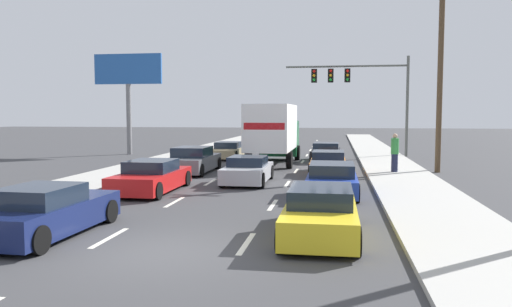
# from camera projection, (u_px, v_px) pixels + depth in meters

# --- Properties ---
(ground_plane) EXTENTS (140.00, 140.00, 0.00)m
(ground_plane) POSITION_uv_depth(u_px,v_px,m) (282.00, 156.00, 35.55)
(ground_plane) COLOR #3D3D3F
(sidewalk_right) EXTENTS (3.13, 80.00, 0.14)m
(sidewalk_right) POSITION_uv_depth(u_px,v_px,m) (388.00, 164.00, 29.55)
(sidewalk_right) COLOR #B2AFA8
(sidewalk_right) RESTS_ON ground_plane
(sidewalk_left) EXTENTS (3.13, 80.00, 0.14)m
(sidewalk_left) POSITION_uv_depth(u_px,v_px,m) (167.00, 160.00, 31.69)
(sidewalk_left) COLOR #B2AFA8
(sidewalk_left) RESTS_ON ground_plane
(lane_markings) EXTENTS (3.54, 57.00, 0.01)m
(lane_markings) POSITION_uv_depth(u_px,v_px,m) (270.00, 165.00, 29.17)
(lane_markings) COLOR silver
(lane_markings) RESTS_ON ground_plane
(car_tan) EXTENTS (1.87, 4.47, 1.13)m
(car_tan) POSITION_uv_depth(u_px,v_px,m) (228.00, 151.00, 33.66)
(car_tan) COLOR tan
(car_tan) RESTS_ON ground_plane
(car_gray) EXTENTS (1.99, 4.70, 1.33)m
(car_gray) POSITION_uv_depth(u_px,v_px,m) (193.00, 161.00, 25.69)
(car_gray) COLOR slate
(car_gray) RESTS_ON ground_plane
(car_red) EXTENTS (1.96, 4.57, 1.23)m
(car_red) POSITION_uv_depth(u_px,v_px,m) (151.00, 177.00, 19.34)
(car_red) COLOR red
(car_red) RESTS_ON ground_plane
(car_navy) EXTENTS (1.95, 4.38, 1.28)m
(car_navy) POSITION_uv_depth(u_px,v_px,m) (47.00, 212.00, 12.39)
(car_navy) COLOR #141E4C
(car_navy) RESTS_ON ground_plane
(box_truck) EXTENTS (2.67, 7.87, 3.53)m
(box_truck) POSITION_uv_depth(u_px,v_px,m) (274.00, 131.00, 29.60)
(box_truck) COLOR white
(box_truck) RESTS_ON ground_plane
(car_silver) EXTENTS (1.85, 4.02, 1.17)m
(car_silver) POSITION_uv_depth(u_px,v_px,m) (248.00, 171.00, 21.81)
(car_silver) COLOR #B7BABF
(car_silver) RESTS_ON ground_plane
(car_black) EXTENTS (1.94, 4.26, 1.21)m
(car_black) POSITION_uv_depth(u_px,v_px,m) (326.00, 153.00, 31.52)
(car_black) COLOR black
(car_black) RESTS_ON ground_plane
(car_orange) EXTENTS (1.87, 4.06, 1.16)m
(car_orange) POSITION_uv_depth(u_px,v_px,m) (328.00, 163.00, 25.05)
(car_orange) COLOR orange
(car_orange) RESTS_ON ground_plane
(car_blue) EXTENTS (1.92, 4.24, 1.20)m
(car_blue) POSITION_uv_depth(u_px,v_px,m) (332.00, 180.00, 18.59)
(car_blue) COLOR #1E389E
(car_blue) RESTS_ON ground_plane
(car_yellow) EXTENTS (1.82, 4.53, 1.22)m
(car_yellow) POSITION_uv_depth(u_px,v_px,m) (321.00, 213.00, 12.40)
(car_yellow) COLOR yellow
(car_yellow) RESTS_ON ground_plane
(traffic_signal_mast) EXTENTS (8.64, 0.69, 7.03)m
(traffic_signal_mast) POSITION_uv_depth(u_px,v_px,m) (351.00, 82.00, 35.46)
(traffic_signal_mast) COLOR #595B56
(traffic_signal_mast) RESTS_ON ground_plane
(utility_pole_mid) EXTENTS (1.80, 0.28, 10.02)m
(utility_pole_mid) POSITION_uv_depth(u_px,v_px,m) (440.00, 72.00, 25.34)
(utility_pole_mid) COLOR brown
(utility_pole_mid) RESTS_ON ground_plane
(roadside_billboard) EXTENTS (5.15, 0.36, 7.39)m
(roadside_billboard) POSITION_uv_depth(u_px,v_px,m) (128.00, 81.00, 36.75)
(roadside_billboard) COLOR slate
(roadside_billboard) RESTS_ON ground_plane
(pedestrian_near_corner) EXTENTS (0.38, 0.38, 1.91)m
(pedestrian_near_corner) POSITION_uv_depth(u_px,v_px,m) (395.00, 153.00, 24.74)
(pedestrian_near_corner) COLOR #1E233F
(pedestrian_near_corner) RESTS_ON sidewalk_right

